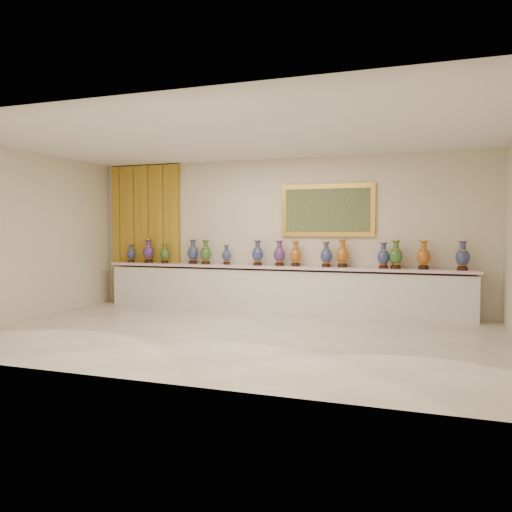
{
  "coord_description": "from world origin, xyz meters",
  "views": [
    {
      "loc": [
        2.74,
        -7.02,
        1.6
      ],
      "look_at": [
        -0.25,
        1.7,
        1.11
      ],
      "focal_mm": 35.0,
      "sensor_mm": 36.0,
      "label": 1
    }
  ],
  "objects_px": {
    "counter": "(278,289)",
    "vase_1": "(149,252)",
    "vase_0": "(131,254)",
    "vase_2": "(165,254)"
  },
  "relations": [
    {
      "from": "vase_0",
      "to": "vase_1",
      "type": "bearing_deg",
      "value": 1.71
    },
    {
      "from": "vase_0",
      "to": "vase_1",
      "type": "xyz_separation_m",
      "value": [
        0.42,
        0.01,
        0.05
      ]
    },
    {
      "from": "counter",
      "to": "vase_2",
      "type": "xyz_separation_m",
      "value": [
        -2.46,
        -0.02,
        0.65
      ]
    },
    {
      "from": "counter",
      "to": "vase_1",
      "type": "bearing_deg",
      "value": 179.91
    },
    {
      "from": "vase_0",
      "to": "vase_2",
      "type": "xyz_separation_m",
      "value": [
        0.83,
        -0.02,
        0.01
      ]
    },
    {
      "from": "counter",
      "to": "vase_0",
      "type": "xyz_separation_m",
      "value": [
        -3.3,
        -0.01,
        0.64
      ]
    },
    {
      "from": "counter",
      "to": "vase_1",
      "type": "xyz_separation_m",
      "value": [
        -2.87,
        0.0,
        0.69
      ]
    },
    {
      "from": "vase_0",
      "to": "vase_1",
      "type": "height_order",
      "value": "vase_1"
    },
    {
      "from": "vase_0",
      "to": "vase_1",
      "type": "distance_m",
      "value": 0.43
    },
    {
      "from": "counter",
      "to": "vase_2",
      "type": "distance_m",
      "value": 2.55
    }
  ]
}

